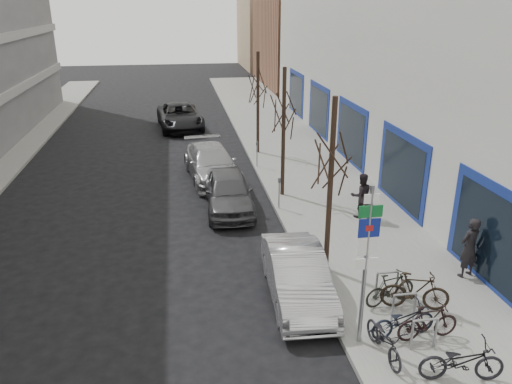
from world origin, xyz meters
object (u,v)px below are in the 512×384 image
object	(u,v)px
meter_back	(257,151)
meter_mid	(279,190)
parked_car_front	(297,276)
parked_car_mid	(229,191)
pedestrian_far	(361,195)
tree_mid	(284,102)
bike_near_right	(428,322)
bike_mid_curb	(403,318)
pedestrian_near	(469,248)
parked_car_back	(212,163)
bike_rack	(404,304)
bike_far_inner	(415,291)
bike_near_left	(385,337)
tree_far	(258,79)
bike_mid_inner	(391,288)
meter_front	(317,256)
highway_sign_pole	(366,257)
lane_car	(180,116)
bike_far_curb	(462,358)

from	to	relation	value
meter_back	meter_mid	bearing A→B (deg)	-90.00
parked_car_front	parked_car_mid	xyz separation A→B (m)	(-1.21, 6.75, 0.05)
meter_back	pedestrian_far	distance (m)	7.40
tree_mid	pedestrian_far	xyz separation A→B (m)	(2.45, -2.81, -3.07)
bike_near_right	bike_mid_curb	xyz separation A→B (m)	(-0.54, 0.21, 0.03)
meter_mid	pedestrian_near	world-z (taller)	pedestrian_near
bike_near_right	parked_car_back	xyz separation A→B (m)	(-4.26, 13.07, 0.13)
bike_rack	bike_far_inner	bearing A→B (deg)	42.35
bike_near_left	bike_near_right	distance (m)	1.35
bike_near_right	parked_car_mid	bearing A→B (deg)	19.54
parked_car_back	tree_far	bearing A→B (deg)	45.94
bike_far_inner	pedestrian_far	bearing A→B (deg)	10.52
bike_rack	bike_far_inner	distance (m)	0.71
bike_mid_curb	pedestrian_near	size ratio (longest dim) A/B	0.91
tree_far	parked_car_front	xyz separation A→B (m)	(-1.20, -14.20, -3.38)
tree_far	bike_mid_inner	bearing A→B (deg)	-85.55
tree_far	meter_mid	bearing A→B (deg)	-93.22
meter_front	bike_mid_inner	size ratio (longest dim) A/B	0.79
highway_sign_pole	lane_car	size ratio (longest dim) A/B	0.73
bike_near_right	pedestrian_near	bearing A→B (deg)	-47.49
parked_car_front	parked_car_back	bearing A→B (deg)	101.06
meter_front	parked_car_back	size ratio (longest dim) A/B	0.24
parked_car_front	pedestrian_near	bearing A→B (deg)	4.23
tree_far	bike_near_left	world-z (taller)	tree_far
bike_mid_curb	parked_car_back	distance (m)	13.39
bike_near_right	parked_car_mid	distance (m)	10.01
parked_car_mid	pedestrian_far	distance (m)	5.21
lane_car	pedestrian_far	distance (m)	17.42
bike_mid_curb	pedestrian_near	bearing A→B (deg)	-58.41
bike_near_right	lane_car	world-z (taller)	lane_car
bike_rack	bike_near_left	size ratio (longest dim) A/B	1.35
meter_mid	meter_back	xyz separation A→B (m)	(0.00, 5.50, 0.00)
bike_rack	pedestrian_near	world-z (taller)	pedestrian_near
bike_mid_curb	parked_car_front	world-z (taller)	parked_car_front
bike_near_left	bike_mid_curb	bearing A→B (deg)	35.06
meter_front	bike_mid_curb	size ratio (longest dim) A/B	0.75
bike_far_curb	parked_car_front	xyz separation A→B (m)	(-2.71, 3.92, 0.01)
highway_sign_pole	lane_car	world-z (taller)	highway_sign_pole
tree_mid	bike_far_curb	bearing A→B (deg)	-82.61
bike_near_left	pedestrian_far	distance (m)	8.11
bike_far_curb	parked_car_front	distance (m)	4.76
parked_car_mid	pedestrian_near	distance (m)	9.23
pedestrian_far	meter_front	bearing A→B (deg)	52.37
tree_mid	meter_front	distance (m)	7.70
tree_far	bike_near_left	size ratio (longest dim) A/B	3.28
tree_mid	pedestrian_far	world-z (taller)	tree_mid
bike_far_inner	meter_front	bearing A→B (deg)	65.81
bike_near_right	pedestrian_near	world-z (taller)	pedestrian_near
parked_car_front	lane_car	size ratio (longest dim) A/B	0.76
bike_mid_curb	parked_car_mid	distance (m)	9.62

